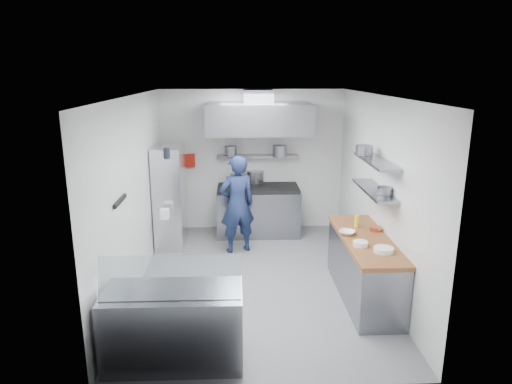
{
  "coord_description": "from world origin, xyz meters",
  "views": [
    {
      "loc": [
        -0.27,
        -6.48,
        3.13
      ],
      "look_at": [
        0.0,
        0.6,
        1.25
      ],
      "focal_mm": 32.0,
      "sensor_mm": 36.0,
      "label": 1
    }
  ],
  "objects_px": {
    "gas_range": "(258,212)",
    "wire_rack": "(170,196)",
    "display_case": "(174,326)",
    "chef": "(237,204)"
  },
  "relations": [
    {
      "from": "display_case",
      "to": "wire_rack",
      "type": "bearing_deg",
      "value": 98.44
    },
    {
      "from": "gas_range",
      "to": "display_case",
      "type": "xyz_separation_m",
      "value": [
        -1.1,
        -4.1,
        -0.03
      ]
    },
    {
      "from": "chef",
      "to": "display_case",
      "type": "bearing_deg",
      "value": 58.92
    },
    {
      "from": "gas_range",
      "to": "wire_rack",
      "type": "height_order",
      "value": "wire_rack"
    },
    {
      "from": "chef",
      "to": "wire_rack",
      "type": "xyz_separation_m",
      "value": [
        -1.22,
        0.37,
        0.05
      ]
    },
    {
      "from": "gas_range",
      "to": "wire_rack",
      "type": "bearing_deg",
      "value": -162.06
    },
    {
      "from": "gas_range",
      "to": "chef",
      "type": "relative_size",
      "value": 0.92
    },
    {
      "from": "gas_range",
      "to": "wire_rack",
      "type": "relative_size",
      "value": 0.86
    },
    {
      "from": "gas_range",
      "to": "chef",
      "type": "distance_m",
      "value": 1.07
    },
    {
      "from": "gas_range",
      "to": "chef",
      "type": "bearing_deg",
      "value": -114.36
    }
  ]
}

